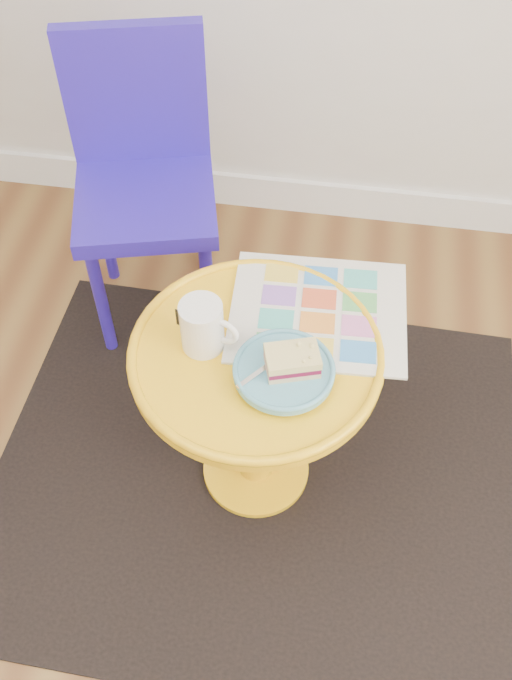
# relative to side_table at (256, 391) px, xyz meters

# --- Properties ---
(rug) EXTENTS (1.33, 1.13, 0.01)m
(rug) POSITION_rel_side_table_xyz_m (-0.00, 0.00, -0.35)
(rug) COLOR black
(rug) RESTS_ON ground
(side_table) EXTENTS (0.52, 0.52, 0.49)m
(side_table) POSITION_rel_side_table_xyz_m (0.00, 0.00, 0.00)
(side_table) COLOR yellow
(side_table) RESTS_ON ground
(chair) EXTENTS (0.43, 0.43, 0.81)m
(chair) POSITION_rel_side_table_xyz_m (-0.38, 0.57, 0.11)
(chair) COLOR #2C1BB3
(chair) RESTS_ON ground
(newspaper) EXTENTS (0.38, 0.33, 0.01)m
(newspaper) POSITION_rel_side_table_xyz_m (0.11, 0.12, 0.14)
(newspaper) COLOR silver
(newspaper) RESTS_ON side_table
(mug) EXTENTS (0.12, 0.09, 0.11)m
(mug) POSITION_rel_side_table_xyz_m (-0.11, 0.00, 0.20)
(mug) COLOR white
(mug) RESTS_ON side_table
(plate) EXTENTS (0.20, 0.20, 0.02)m
(plate) POSITION_rel_side_table_xyz_m (0.06, -0.05, 0.16)
(plate) COLOR #59A4BD
(plate) RESTS_ON newspaper
(cake_slice) EXTENTS (0.12, 0.10, 0.05)m
(cake_slice) POSITION_rel_side_table_xyz_m (0.08, -0.05, 0.19)
(cake_slice) COLOR #D3BC8C
(cake_slice) RESTS_ON plate
(fork) EXTENTS (0.10, 0.12, 0.00)m
(fork) POSITION_rel_side_table_xyz_m (0.03, -0.05, 0.17)
(fork) COLOR silver
(fork) RESTS_ON plate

